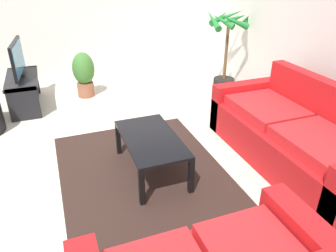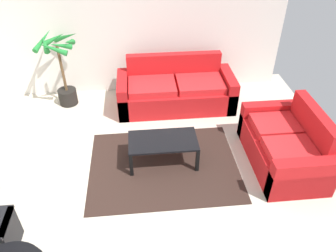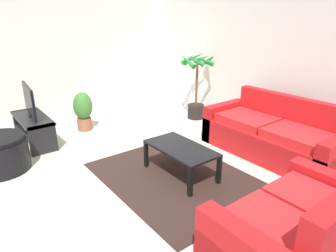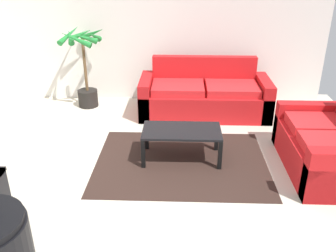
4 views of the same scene
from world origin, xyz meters
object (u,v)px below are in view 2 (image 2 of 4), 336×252
coffee_table (163,143)px  potted_palm (62,72)px  couch_main (176,91)px  couch_loveseat (285,146)px

coffee_table → potted_palm: potted_palm is taller
couch_main → couch_loveseat: same height
couch_loveseat → potted_palm: bearing=150.0°
couch_loveseat → couch_main: bearing=129.4°
couch_main → couch_loveseat: size_ratio=1.39×
coffee_table → potted_palm: bearing=132.7°
couch_main → potted_palm: 2.09m
couch_loveseat → potted_palm: (-3.46, 1.99, 0.37)m
coffee_table → potted_palm: (-1.67, 1.81, 0.30)m
coffee_table → couch_main: bearing=76.4°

